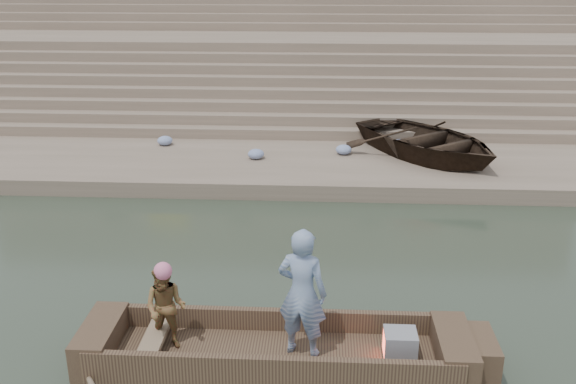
# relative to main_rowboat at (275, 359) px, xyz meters

# --- Properties ---
(ground) EXTENTS (120.00, 120.00, 0.00)m
(ground) POSITION_rel_main_rowboat_xyz_m (-1.75, 0.64, -0.11)
(ground) COLOR #273226
(ground) RESTS_ON ground
(lower_landing) EXTENTS (32.00, 4.00, 0.40)m
(lower_landing) POSITION_rel_main_rowboat_xyz_m (-1.75, 8.64, 0.09)
(lower_landing) COLOR gray
(lower_landing) RESTS_ON ground
(mid_landing) EXTENTS (32.00, 3.00, 2.80)m
(mid_landing) POSITION_rel_main_rowboat_xyz_m (-1.75, 16.14, 1.29)
(mid_landing) COLOR gray
(mid_landing) RESTS_ON ground
(upper_landing) EXTENTS (32.00, 3.00, 5.20)m
(upper_landing) POSITION_rel_main_rowboat_xyz_m (-1.75, 23.14, 2.49)
(upper_landing) COLOR gray
(upper_landing) RESTS_ON ground
(ghat_steps) EXTENTS (32.00, 11.00, 5.20)m
(ghat_steps) POSITION_rel_main_rowboat_xyz_m (-1.75, 17.83, 1.69)
(ghat_steps) COLOR gray
(ghat_steps) RESTS_ON ground
(main_rowboat) EXTENTS (5.00, 1.30, 0.22)m
(main_rowboat) POSITION_rel_main_rowboat_xyz_m (0.00, 0.00, 0.00)
(main_rowboat) COLOR brown
(main_rowboat) RESTS_ON ground
(rowboat_trim) EXTENTS (6.04, 2.63, 1.96)m
(rowboat_trim) POSITION_rel_main_rowboat_xyz_m (0.21, -0.01, 0.20)
(rowboat_trim) COLOR brown
(rowboat_trim) RESTS_ON ground
(standing_man) EXTENTS (0.81, 0.64, 1.94)m
(standing_man) POSITION_rel_main_rowboat_xyz_m (0.39, 0.02, 1.08)
(standing_man) COLOR navy
(standing_man) RESTS_ON main_rowboat
(rowing_man) EXTENTS (0.68, 0.55, 1.29)m
(rowing_man) POSITION_rel_main_rowboat_xyz_m (-1.57, 0.07, 0.75)
(rowing_man) COLOR #26732D
(rowing_man) RESTS_ON main_rowboat
(television) EXTENTS (0.46, 0.42, 0.40)m
(television) POSITION_rel_main_rowboat_xyz_m (1.78, -0.00, 0.31)
(television) COLOR gray
(television) RESTS_ON main_rowboat
(beached_rowboat) EXTENTS (5.38, 5.62, 0.95)m
(beached_rowboat) POSITION_rel_main_rowboat_xyz_m (3.48, 9.17, 0.76)
(beached_rowboat) COLOR #2D2116
(beached_rowboat) RESTS_ON lower_landing
(cloth_bundles) EXTENTS (9.15, 1.66, 0.26)m
(cloth_bundles) POSITION_rel_main_rowboat_xyz_m (0.75, 9.59, 0.42)
(cloth_bundles) COLOR #3F5999
(cloth_bundles) RESTS_ON lower_landing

